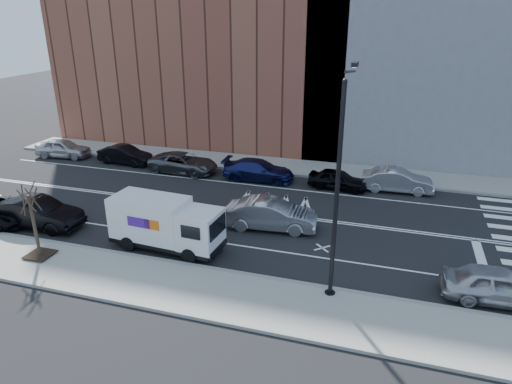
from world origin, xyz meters
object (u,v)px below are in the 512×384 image
Objects in this scene: far_parked_b at (125,155)px; far_parked_a at (63,148)px; near_parked_front at (499,285)px; driving_sedan at (271,214)px; fedex_van at (165,223)px.

far_parked_a is at bearing 93.80° from far_parked_b.
near_parked_front is at bearing -111.15° from far_parked_b.
near_parked_front is at bearing -115.97° from driving_sedan.
far_parked_a is 0.89× the size of driving_sedan.
far_parked_a is at bearing 147.12° from fedex_van.
fedex_van reaches higher than driving_sedan.
far_parked_b is at bearing 62.30° from near_parked_front.
driving_sedan is 1.13× the size of near_parked_front.
driving_sedan is at bearing -117.37° from far_parked_a.
fedex_van is 1.32× the size of near_parked_front.
far_parked_b is (5.84, -0.02, -0.05)m from far_parked_a.
far_parked_b is 16.08m from driving_sedan.
near_parked_front is (10.80, -3.90, -0.07)m from driving_sedan.
far_parked_a reaches higher than far_parked_b.
near_parked_front is (15.25, -0.13, -0.62)m from fedex_van.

